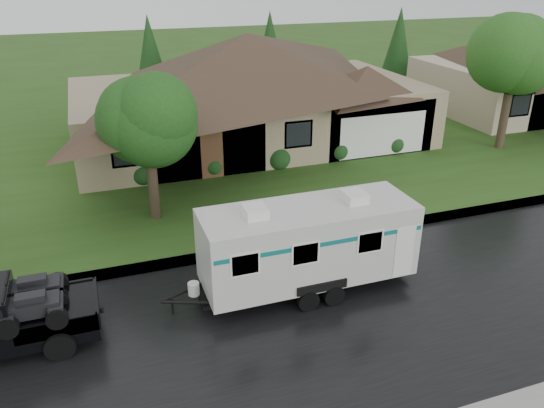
# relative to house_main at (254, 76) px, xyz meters

# --- Properties ---
(ground) EXTENTS (140.00, 140.00, 0.00)m
(ground) POSITION_rel_house_main_xyz_m (-2.29, -13.84, -3.59)
(ground) COLOR #2B4B17
(ground) RESTS_ON ground
(road) EXTENTS (140.00, 8.00, 0.01)m
(road) POSITION_rel_house_main_xyz_m (-2.29, -15.84, -3.59)
(road) COLOR black
(road) RESTS_ON ground
(curb) EXTENTS (140.00, 0.50, 0.15)m
(curb) POSITION_rel_house_main_xyz_m (-2.29, -11.59, -3.52)
(curb) COLOR gray
(curb) RESTS_ON ground
(lawn) EXTENTS (140.00, 26.00, 0.15)m
(lawn) POSITION_rel_house_main_xyz_m (-2.29, 1.16, -3.52)
(lawn) COLOR #2B4B17
(lawn) RESTS_ON ground
(house_main) EXTENTS (19.44, 10.80, 6.90)m
(house_main) POSITION_rel_house_main_xyz_m (0.00, 0.00, 0.00)
(house_main) COLOR gray
(house_main) RESTS_ON lawn
(tree_left_green) EXTENTS (3.30, 3.30, 5.46)m
(tree_left_green) POSITION_rel_house_main_xyz_m (-6.55, -8.11, 0.34)
(tree_left_green) COLOR #382B1E
(tree_left_green) RESTS_ON lawn
(tree_right_green) EXTENTS (3.94, 3.94, 6.52)m
(tree_right_green) POSITION_rel_house_main_xyz_m (11.67, -5.64, 1.08)
(tree_right_green) COLOR #382B1E
(tree_right_green) RESTS_ON lawn
(shrub_row) EXTENTS (13.60, 1.00, 1.00)m
(shrub_row) POSITION_rel_house_main_xyz_m (-0.29, -4.54, -2.94)
(shrub_row) COLOR #143814
(shrub_row) RESTS_ON lawn
(travel_trailer) EXTENTS (6.61, 2.32, 2.97)m
(travel_trailer) POSITION_rel_house_main_xyz_m (-2.90, -14.29, -2.02)
(travel_trailer) COLOR silver
(travel_trailer) RESTS_ON ground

